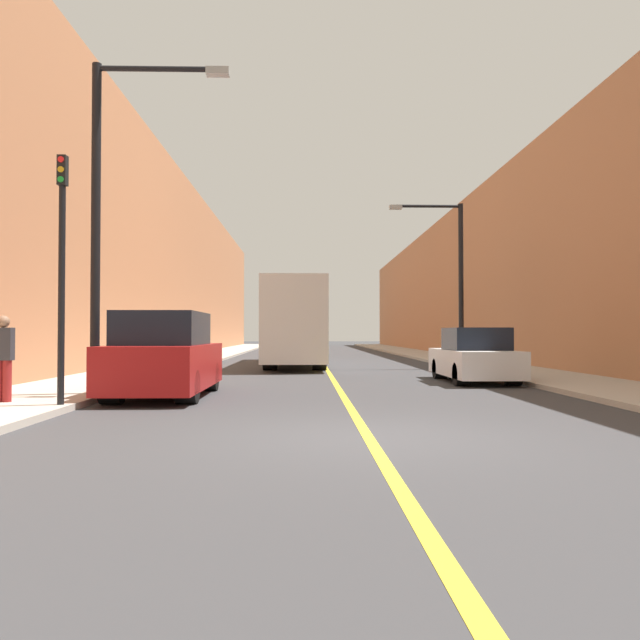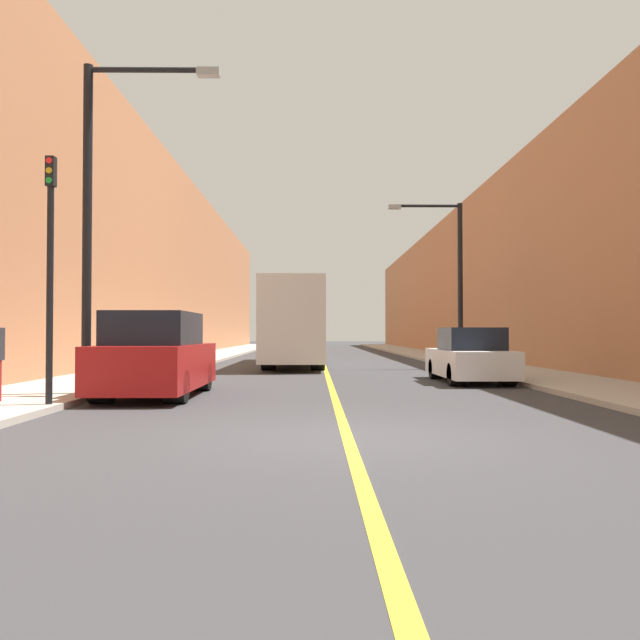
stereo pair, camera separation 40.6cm
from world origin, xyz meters
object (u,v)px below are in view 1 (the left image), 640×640
at_px(street_lamp_left, 109,201).
at_px(street_lamp_right, 453,270).
at_px(pedestrian, 3,357).
at_px(parked_suv_left, 165,358).
at_px(traffic_light, 62,269).
at_px(bus, 296,323).
at_px(car_right_near, 474,358).

relative_size(street_lamp_left, street_lamp_right, 1.10).
relative_size(street_lamp_right, pedestrian, 3.99).
xyz_separation_m(parked_suv_left, traffic_light, (-1.31, -2.49, 1.71)).
distance_m(bus, traffic_light, 16.77).
distance_m(car_right_near, street_lamp_left, 10.75).
relative_size(bus, traffic_light, 2.71).
height_order(bus, traffic_light, traffic_light).
distance_m(car_right_near, street_lamp_right, 7.54).
distance_m(car_right_near, pedestrian, 12.20).
distance_m(parked_suv_left, car_right_near, 8.97).
bearing_deg(car_right_near, street_lamp_right, 81.45).
xyz_separation_m(bus, traffic_light, (-4.03, -16.26, 0.71)).
xyz_separation_m(parked_suv_left, street_lamp_right, (9.02, 10.79, 3.05)).
xyz_separation_m(parked_suv_left, car_right_near, (8.01, 4.05, -0.16)).
xyz_separation_m(car_right_near, traffic_light, (-9.32, -6.54, 1.87)).
height_order(parked_suv_left, traffic_light, traffic_light).
bearing_deg(pedestrian, street_lamp_left, 48.66).
relative_size(bus, street_lamp_right, 1.90).
distance_m(bus, parked_suv_left, 14.07).
bearing_deg(bus, parked_suv_left, -101.17).
bearing_deg(traffic_light, parked_suv_left, 62.24).
bearing_deg(parked_suv_left, bus, 78.83).
height_order(street_lamp_left, street_lamp_right, street_lamp_left).
bearing_deg(street_lamp_left, street_lamp_right, 47.76).
bearing_deg(car_right_near, traffic_light, -144.94).
distance_m(street_lamp_right, traffic_light, 16.88).
xyz_separation_m(bus, car_right_near, (5.29, -9.72, -1.17)).
relative_size(bus, street_lamp_left, 1.72).
distance_m(parked_suv_left, street_lamp_right, 14.39).
bearing_deg(traffic_light, pedestrian, 159.76).
relative_size(parked_suv_left, traffic_light, 1.00).
bearing_deg(pedestrian, street_lamp_right, 47.88).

